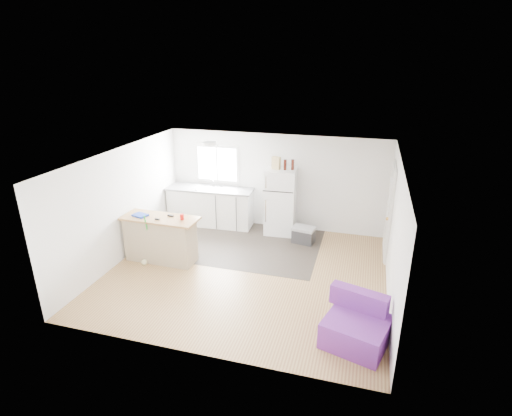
{
  "coord_description": "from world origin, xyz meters",
  "views": [
    {
      "loc": [
        2.15,
        -6.85,
        4.14
      ],
      "look_at": [
        -0.0,
        0.7,
        1.15
      ],
      "focal_mm": 28.0,
      "sensor_mm": 36.0,
      "label": 1
    }
  ],
  "objects": [
    {
      "name": "room",
      "position": [
        0.0,
        0.0,
        1.2
      ],
      "size": [
        5.51,
        5.01,
        2.41
      ],
      "color": "brown",
      "rests_on": "ground"
    },
    {
      "name": "vinyl_zone",
      "position": [
        -0.73,
        1.25,
        0.0
      ],
      "size": [
        4.05,
        2.5,
        0.0
      ],
      "primitive_type": "cube",
      "color": "#322C26",
      "rests_on": "floor"
    },
    {
      "name": "window",
      "position": [
        -1.55,
        2.49,
        1.55
      ],
      "size": [
        1.18,
        0.06,
        0.98
      ],
      "color": "white",
      "rests_on": "back_wall"
    },
    {
      "name": "interior_door",
      "position": [
        2.72,
        1.55,
        1.02
      ],
      "size": [
        0.11,
        0.92,
        2.1
      ],
      "color": "white",
      "rests_on": "right_wall"
    },
    {
      "name": "ceiling_fixture",
      "position": [
        -1.2,
        1.2,
        2.36
      ],
      "size": [
        0.3,
        0.3,
        0.07
      ],
      "primitive_type": "cylinder",
      "color": "white",
      "rests_on": "ceiling"
    },
    {
      "name": "kitchen_cabinets",
      "position": [
        -1.64,
        2.16,
        0.51
      ],
      "size": [
        2.26,
        0.8,
        1.28
      ],
      "rotation": [
        0.0,
        0.0,
        0.05
      ],
      "color": "white",
      "rests_on": "floor"
    },
    {
      "name": "peninsula",
      "position": [
        -1.92,
        0.01,
        0.5
      ],
      "size": [
        1.63,
        0.66,
        1.0
      ],
      "rotation": [
        0.0,
        0.0,
        -0.02
      ],
      "color": "tan",
      "rests_on": "floor"
    },
    {
      "name": "refrigerator",
      "position": [
        0.22,
        2.14,
        0.82
      ],
      "size": [
        0.76,
        0.72,
        1.63
      ],
      "rotation": [
        0.0,
        0.0,
        0.06
      ],
      "color": "white",
      "rests_on": "floor"
    },
    {
      "name": "cooler",
      "position": [
        0.88,
        1.7,
        0.2
      ],
      "size": [
        0.57,
        0.43,
        0.39
      ],
      "rotation": [
        0.0,
        0.0,
        -0.17
      ],
      "color": "#2D2D30",
      "rests_on": "floor"
    },
    {
      "name": "purple_seat",
      "position": [
        2.25,
        -1.55,
        0.27
      ],
      "size": [
        1.11,
        1.09,
        0.75
      ],
      "rotation": [
        0.0,
        0.0,
        -0.29
      ],
      "color": "purple",
      "rests_on": "floor"
    },
    {
      "name": "cleaner_jug",
      "position": [
        -1.49,
        -0.04,
        0.14
      ],
      "size": [
        0.16,
        0.13,
        0.32
      ],
      "rotation": [
        0.0,
        0.0,
        -0.18
      ],
      "color": "white",
      "rests_on": "floor"
    },
    {
      "name": "mop",
      "position": [
        -2.15,
        -0.26,
        0.23
      ],
      "size": [
        0.22,
        0.32,
        1.15
      ],
      "rotation": [
        0.0,
        0.0,
        0.18
      ],
      "color": "green",
      "rests_on": "floor"
    },
    {
      "name": "red_cup",
      "position": [
        -1.39,
        0.03,
        1.06
      ],
      "size": [
        0.1,
        0.1,
        0.12
      ],
      "primitive_type": "cylinder",
      "rotation": [
        0.0,
        0.0,
        -0.22
      ],
      "color": "red",
      "rests_on": "peninsula"
    },
    {
      "name": "blue_tray",
      "position": [
        -2.33,
        -0.03,
        1.01
      ],
      "size": [
        0.35,
        0.3,
        0.04
      ],
      "primitive_type": "cube",
      "rotation": [
        0.0,
        0.0,
        -0.29
      ],
      "color": "#1333B3",
      "rests_on": "peninsula"
    },
    {
      "name": "tool_a",
      "position": [
        -1.71,
        0.13,
        1.01
      ],
      "size": [
        0.15,
        0.09,
        0.03
      ],
      "primitive_type": "cube",
      "rotation": [
        0.0,
        0.0,
        -0.27
      ],
      "color": "black",
      "rests_on": "peninsula"
    },
    {
      "name": "tool_b",
      "position": [
        -1.88,
        -0.12,
        1.01
      ],
      "size": [
        0.1,
        0.05,
        0.03
      ],
      "primitive_type": "cube",
      "rotation": [
        0.0,
        0.0,
        -0.14
      ],
      "color": "black",
      "rests_on": "peninsula"
    },
    {
      "name": "cardboard_box",
      "position": [
        0.09,
        2.11,
        1.78
      ],
      "size": [
        0.22,
        0.15,
        0.3
      ],
      "primitive_type": "cube",
      "rotation": [
        0.0,
        0.0,
        -0.27
      ],
      "color": "tan",
      "rests_on": "refrigerator"
    },
    {
      "name": "bottle_left",
      "position": [
        0.31,
        2.1,
        1.76
      ],
      "size": [
        0.09,
        0.09,
        0.25
      ],
      "primitive_type": "cylinder",
      "rotation": [
        0.0,
        0.0,
        -0.3
      ],
      "color": "#39120A",
      "rests_on": "refrigerator"
    },
    {
      "name": "bottle_right",
      "position": [
        0.48,
        2.16,
        1.76
      ],
      "size": [
        0.07,
        0.07,
        0.25
      ],
      "primitive_type": "cylinder",
      "rotation": [
        0.0,
        0.0,
        0.06
      ],
      "color": "#39120A",
      "rests_on": "refrigerator"
    }
  ]
}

